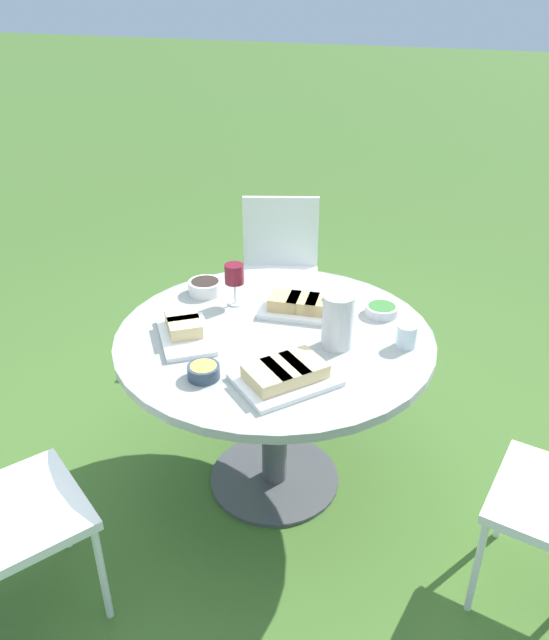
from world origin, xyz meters
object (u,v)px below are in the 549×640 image
at_px(chair_far_back, 280,264).
at_px(wine_glass, 234,275).
at_px(water_pitcher, 338,321).
at_px(dining_table, 274,361).

relative_size(chair_far_back, wine_glass, 4.85).
height_order(chair_far_back, water_pitcher, water_pitcher).
distance_m(dining_table, water_pitcher, 0.34).
bearing_deg(chair_far_back, water_pitcher, 120.02).
height_order(water_pitcher, wine_glass, water_pitcher).
height_order(dining_table, wine_glass, wine_glass).
distance_m(dining_table, chair_far_back, 1.21).
xyz_separation_m(dining_table, wine_glass, (0.25, -0.17, 0.26)).
bearing_deg(water_pitcher, dining_table, 0.65).
bearing_deg(dining_table, chair_far_back, -70.43).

